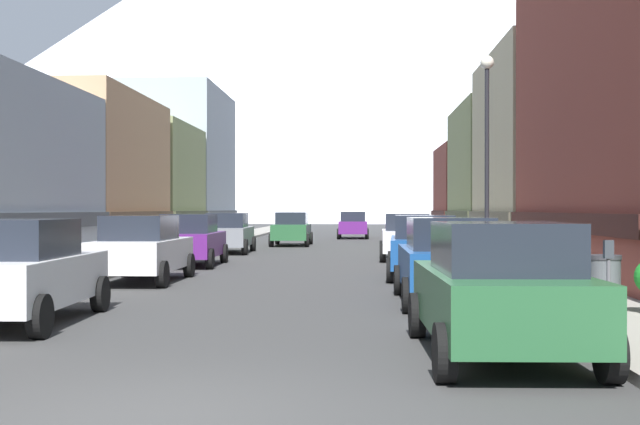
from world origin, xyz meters
The scene contains 24 objects.
ground_plane centered at (0.00, 0.00, 0.00)m, with size 400.00×400.00×0.00m, color #393939.
sidewalk_left centered at (-6.25, 35.00, 0.07)m, with size 2.50×100.00×0.15m, color gray.
sidewalk_right centered at (6.25, 35.00, 0.07)m, with size 2.50×100.00×0.15m, color gray.
storefront_left_2 centered at (-12.20, 28.33, 3.36)m, with size 9.70×10.60×6.99m.
storefront_left_3 centered at (-12.10, 38.78, 3.24)m, with size 9.51×9.15×6.72m.
storefront_left_4 centered at (-12.37, 49.73, 4.94)m, with size 10.04×12.06×10.22m.
storefront_right_2 centered at (11.64, 27.71, 4.12)m, with size 8.58×10.68×8.55m.
storefront_right_3 centered at (10.98, 38.94, 3.71)m, with size 7.25×10.70×7.70m.
storefront_right_4 centered at (11.53, 49.52, 3.00)m, with size 8.36×9.32×6.24m.
car_left_0 centered at (-3.80, 6.10, 0.90)m, with size 2.20×4.46×1.78m.
car_left_1 centered at (-3.80, 14.12, 0.90)m, with size 2.07×4.40×1.78m.
car_left_2 centered at (-3.80, 20.48, 0.90)m, with size 2.15×4.44×1.78m.
car_left_3 centered at (-3.80, 28.72, 0.90)m, with size 2.15×4.44×1.78m.
car_right_0 centered at (3.80, 3.27, 0.90)m, with size 2.15×4.44×1.78m.
car_right_1 centered at (3.80, 9.45, 0.90)m, with size 2.07×4.40×1.78m.
car_right_2 centered at (3.80, 15.77, 0.90)m, with size 2.24×4.48×1.78m.
car_right_3 centered at (3.80, 24.18, 0.90)m, with size 2.16×4.44×1.78m.
car_driving_0 centered at (1.60, 47.37, 0.90)m, with size 2.06×4.40×1.78m.
car_driving_1 centered at (-1.60, 36.43, 0.90)m, with size 2.06×4.40×1.78m.
parking_meter_near centered at (5.75, 5.10, 1.01)m, with size 0.14×0.10×1.33m.
trash_bin_right centered at (6.35, 7.35, 0.64)m, with size 0.59×0.59×0.98m.
pedestrian_1 centered at (-6.25, 23.95, 0.86)m, with size 0.36×0.36×1.54m.
streetlamp_right centered at (5.35, 14.41, 3.99)m, with size 0.36×0.36×5.86m.
mountain_backdrop centered at (8.76, 260.00, 61.51)m, with size 320.93×320.93×123.02m, color silver.
Camera 1 is at (1.95, -7.67, 1.95)m, focal length 46.58 mm.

